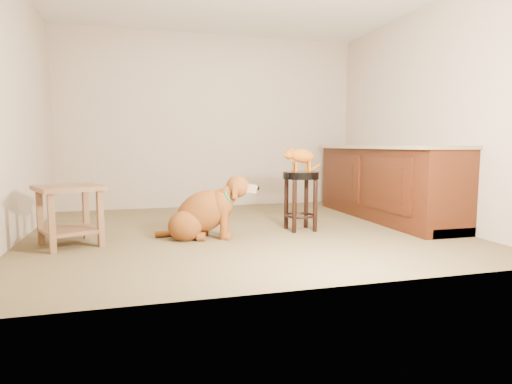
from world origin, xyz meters
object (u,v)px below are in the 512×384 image
object	(u,v)px
padded_stool	(301,189)
wood_stool	(363,184)
tabby_kitten	(300,157)
side_table	(69,206)
golden_retriever	(204,213)

from	to	relation	value
padded_stool	wood_stool	distance (m)	1.46
wood_stool	tabby_kitten	bearing A→B (deg)	-146.94
side_table	tabby_kitten	distance (m)	2.39
golden_retriever	padded_stool	bearing A→B (deg)	21.28
padded_stool	tabby_kitten	xyz separation A→B (m)	(-0.01, 0.00, 0.35)
padded_stool	side_table	bearing A→B (deg)	-176.96
golden_retriever	wood_stool	bearing A→B (deg)	36.85
padded_stool	golden_retriever	size ratio (longest dim) A/B	0.63
padded_stool	side_table	distance (m)	2.36
side_table	tabby_kitten	bearing A→B (deg)	3.07
wood_stool	padded_stool	bearing A→B (deg)	-146.67
wood_stool	golden_retriever	bearing A→B (deg)	-158.35
padded_stool	golden_retriever	bearing A→B (deg)	-173.92
side_table	tabby_kitten	size ratio (longest dim) A/B	1.51
wood_stool	side_table	distance (m)	3.70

